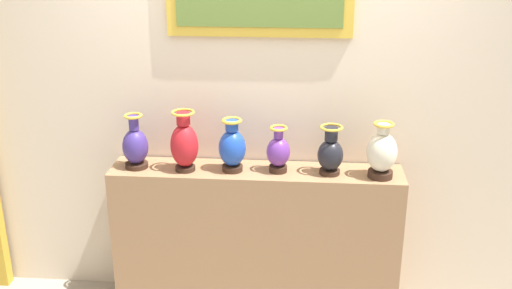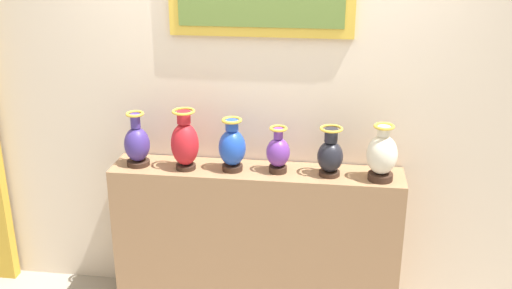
{
  "view_description": "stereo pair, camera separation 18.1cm",
  "coord_description": "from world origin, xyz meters",
  "px_view_note": "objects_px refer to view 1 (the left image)",
  "views": [
    {
      "loc": [
        0.28,
        -3.46,
        2.45
      ],
      "look_at": [
        0.0,
        0.0,
        1.15
      ],
      "focal_mm": 42.48,
      "sensor_mm": 36.0,
      "label": 1
    },
    {
      "loc": [
        0.46,
        -3.44,
        2.45
      ],
      "look_at": [
        0.0,
        0.0,
        1.15
      ],
      "focal_mm": 42.48,
      "sensor_mm": 36.0,
      "label": 2
    }
  ],
  "objects_px": {
    "vase_indigo": "(135,146)",
    "vase_ivory": "(382,153)",
    "vase_sapphire": "(232,147)",
    "vase_violet": "(278,152)",
    "vase_crimson": "(184,144)",
    "vase_onyx": "(330,153)"
  },
  "relations": [
    {
      "from": "vase_indigo",
      "to": "vase_crimson",
      "type": "xyz_separation_m",
      "value": [
        0.31,
        -0.02,
        0.03
      ]
    },
    {
      "from": "vase_indigo",
      "to": "vase_onyx",
      "type": "height_order",
      "value": "vase_indigo"
    },
    {
      "from": "vase_crimson",
      "to": "vase_ivory",
      "type": "relative_size",
      "value": 1.1
    },
    {
      "from": "vase_indigo",
      "to": "vase_violet",
      "type": "relative_size",
      "value": 1.19
    },
    {
      "from": "vase_indigo",
      "to": "vase_onyx",
      "type": "relative_size",
      "value": 1.13
    },
    {
      "from": "vase_sapphire",
      "to": "vase_ivory",
      "type": "height_order",
      "value": "vase_ivory"
    },
    {
      "from": "vase_violet",
      "to": "vase_ivory",
      "type": "height_order",
      "value": "vase_ivory"
    },
    {
      "from": "vase_sapphire",
      "to": "vase_violet",
      "type": "bearing_deg",
      "value": 1.84
    },
    {
      "from": "vase_indigo",
      "to": "vase_sapphire",
      "type": "xyz_separation_m",
      "value": [
        0.61,
        -0.0,
        0.01
      ]
    },
    {
      "from": "vase_violet",
      "to": "vase_sapphire",
      "type": "bearing_deg",
      "value": -178.16
    },
    {
      "from": "vase_ivory",
      "to": "vase_violet",
      "type": "bearing_deg",
      "value": 176.54
    },
    {
      "from": "vase_indigo",
      "to": "vase_violet",
      "type": "xyz_separation_m",
      "value": [
        0.89,
        0.01,
        -0.01
      ]
    },
    {
      "from": "vase_violet",
      "to": "vase_ivory",
      "type": "xyz_separation_m",
      "value": [
        0.62,
        -0.04,
        0.03
      ]
    },
    {
      "from": "vase_crimson",
      "to": "vase_violet",
      "type": "xyz_separation_m",
      "value": [
        0.57,
        0.03,
        -0.04
      ]
    },
    {
      "from": "vase_crimson",
      "to": "vase_onyx",
      "type": "xyz_separation_m",
      "value": [
        0.89,
        0.02,
        -0.04
      ]
    },
    {
      "from": "vase_violet",
      "to": "vase_onyx",
      "type": "xyz_separation_m",
      "value": [
        0.32,
        -0.01,
        0.01
      ]
    },
    {
      "from": "vase_crimson",
      "to": "vase_onyx",
      "type": "distance_m",
      "value": 0.89
    },
    {
      "from": "vase_indigo",
      "to": "vase_ivory",
      "type": "xyz_separation_m",
      "value": [
        1.51,
        -0.03,
        0.02
      ]
    },
    {
      "from": "vase_indigo",
      "to": "vase_crimson",
      "type": "height_order",
      "value": "vase_crimson"
    },
    {
      "from": "vase_violet",
      "to": "vase_ivory",
      "type": "distance_m",
      "value": 0.62
    },
    {
      "from": "vase_ivory",
      "to": "vase_sapphire",
      "type": "bearing_deg",
      "value": 178.2
    },
    {
      "from": "vase_crimson",
      "to": "vase_onyx",
      "type": "relative_size",
      "value": 1.25
    }
  ]
}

